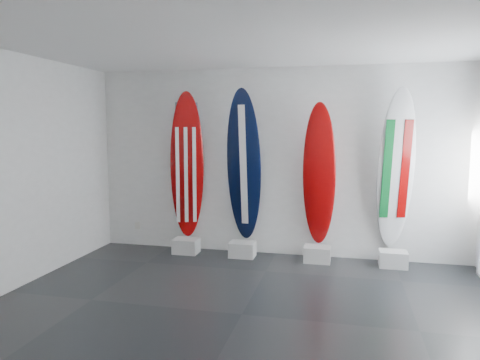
% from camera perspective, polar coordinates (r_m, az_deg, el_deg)
% --- Properties ---
extents(floor, '(6.00, 6.00, 0.00)m').
position_cam_1_polar(floor, '(5.17, 0.24, -16.71)').
color(floor, black).
rests_on(floor, ground).
extents(ceiling, '(6.00, 6.00, 0.00)m').
position_cam_1_polar(ceiling, '(4.85, 0.26, 17.94)').
color(ceiling, white).
rests_on(ceiling, wall_back).
extents(wall_back, '(6.00, 0.00, 6.00)m').
position_cam_1_polar(wall_back, '(7.23, 4.68, 2.24)').
color(wall_back, silver).
rests_on(wall_back, ground).
extents(wall_front, '(6.00, 0.00, 6.00)m').
position_cam_1_polar(wall_front, '(2.44, -13.05, -6.52)').
color(wall_front, silver).
rests_on(wall_front, ground).
extents(wall_left, '(0.00, 5.00, 5.00)m').
position_cam_1_polar(wall_left, '(6.18, -27.98, 0.75)').
color(wall_left, silver).
rests_on(wall_left, ground).
extents(display_block_usa, '(0.40, 0.30, 0.24)m').
position_cam_1_polar(display_block_usa, '(7.51, -6.86, -8.32)').
color(display_block_usa, silver).
rests_on(display_block_usa, floor).
extents(surfboard_usa, '(0.59, 0.41, 2.40)m').
position_cam_1_polar(surfboard_usa, '(7.38, -6.74, 1.81)').
color(surfboard_usa, '#880405').
rests_on(surfboard_usa, display_block_usa).
extents(display_block_navy, '(0.40, 0.30, 0.24)m').
position_cam_1_polar(display_block_navy, '(7.25, 0.31, -8.82)').
color(display_block_navy, silver).
rests_on(display_block_navy, floor).
extents(surfboard_navy, '(0.57, 0.42, 2.43)m').
position_cam_1_polar(surfboard_navy, '(7.11, 0.50, 1.78)').
color(surfboard_navy, black).
rests_on(surfboard_navy, display_block_navy).
extents(display_block_swiss, '(0.40, 0.30, 0.24)m').
position_cam_1_polar(display_block_swiss, '(7.09, 9.79, -9.27)').
color(display_block_swiss, silver).
rests_on(display_block_swiss, floor).
extents(surfboard_swiss, '(0.51, 0.33, 2.20)m').
position_cam_1_polar(surfboard_swiss, '(6.96, 10.03, 0.65)').
color(surfboard_swiss, '#880405').
rests_on(surfboard_swiss, display_block_swiss).
extents(display_block_italy, '(0.40, 0.30, 0.24)m').
position_cam_1_polar(display_block_italy, '(7.12, 18.87, -9.47)').
color(display_block_italy, silver).
rests_on(display_block_italy, floor).
extents(surfboard_italy, '(0.62, 0.51, 2.40)m').
position_cam_1_polar(surfboard_italy, '(6.98, 19.19, 1.21)').
color(surfboard_italy, silver).
rests_on(surfboard_italy, display_block_italy).
extents(wall_outlet, '(0.09, 0.02, 0.13)m').
position_cam_1_polar(wall_outlet, '(8.11, -12.89, -5.64)').
color(wall_outlet, silver).
rests_on(wall_outlet, wall_back).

